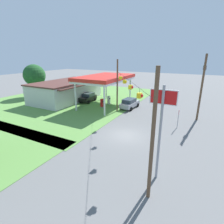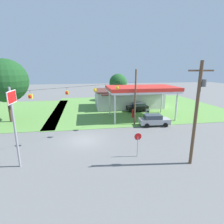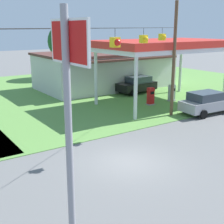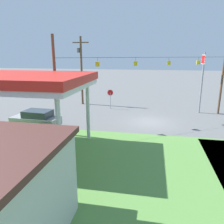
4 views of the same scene
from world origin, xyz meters
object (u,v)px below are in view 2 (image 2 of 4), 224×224
gas_station_store (128,98)px  stop_sign_roadside (138,139)px  gas_station_canopy (142,89)px  stop_sign_overhead (13,114)px  fuel_pump_near (134,114)px  tree_behind_station (118,83)px  car_at_pumps_rear (138,107)px  utility_pole_main (197,109)px  fuel_pump_far (147,113)px  car_at_pumps_front (154,120)px  tree_west_verge (6,81)px

gas_station_store → stop_sign_roadside: size_ratio=5.84×
gas_station_store → stop_sign_roadside: 23.13m
gas_station_canopy → stop_sign_overhead: 20.56m
fuel_pump_near → tree_behind_station: bearing=87.5°
car_at_pumps_rear → utility_pole_main: size_ratio=0.47×
gas_station_canopy → stop_sign_roadside: 14.54m
fuel_pump_near → tree_behind_station: size_ratio=0.22×
fuel_pump_far → stop_sign_overhead: bearing=-141.5°
fuel_pump_near → stop_sign_overhead: bearing=-136.9°
car_at_pumps_front → gas_station_canopy: bearing=100.4°
gas_station_store → fuel_pump_near: 9.43m
stop_sign_roadside → tree_behind_station: tree_behind_station is taller
fuel_pump_near → car_at_pumps_front: car_at_pumps_front is taller
car_at_pumps_rear → gas_station_store: bearing=-84.5°
gas_station_canopy → stop_sign_roadside: (-4.80, -13.35, -3.18)m
tree_west_verge → tree_behind_station: bearing=38.5°
utility_pole_main → fuel_pump_far: bearing=84.0°
gas_station_store → car_at_pumps_rear: 4.88m
car_at_pumps_rear → tree_west_verge: bearing=4.5°
fuel_pump_far → utility_pole_main: utility_pole_main is taller
gas_station_canopy → gas_station_store: gas_station_canopy is taller
fuel_pump_near → stop_sign_roadside: (-3.54, -13.35, 1.09)m
tree_west_verge → stop_sign_roadside: bearing=-40.7°
gas_station_store → car_at_pumps_rear: size_ratio=3.42×
fuel_pump_far → stop_sign_roadside: (-6.06, -13.35, 1.09)m
fuel_pump_far → tree_west_verge: 23.58m
gas_station_store → stop_sign_roadside: (-4.88, -22.60, -0.15)m
fuel_pump_near → stop_sign_overhead: size_ratio=0.22×
fuel_pump_far → tree_west_verge: size_ratio=0.15×
gas_station_canopy → stop_sign_overhead: stop_sign_overhead is taller
gas_station_canopy → tree_behind_station: size_ratio=1.64×
stop_sign_overhead → tree_west_verge: size_ratio=0.71×
fuel_pump_near → tree_behind_station: tree_behind_station is taller
stop_sign_roadside → gas_station_store: bearing=-102.2°
gas_station_store → utility_pole_main: 24.86m
gas_station_store → car_at_pumps_rear: gas_station_store is taller
fuel_pump_far → stop_sign_overhead: stop_sign_overhead is taller
gas_station_canopy → stop_sign_overhead: size_ratio=1.65×
stop_sign_roadside → fuel_pump_far: bearing=-114.4°
fuel_pump_far → car_at_pumps_rear: bearing=94.6°
fuel_pump_near → tree_behind_station: (0.78, 17.80, 3.99)m
tree_behind_station → tree_west_verge: size_ratio=0.71×
tree_behind_station → gas_station_canopy: bearing=-88.4°
car_at_pumps_front → car_at_pumps_rear: car_at_pumps_rear is taller
fuel_pump_far → tree_behind_station: bearing=95.6°
fuel_pump_far → stop_sign_roadside: stop_sign_roadside is taller
gas_station_store → fuel_pump_far: 9.41m
car_at_pumps_rear → stop_sign_overhead: bearing=43.1°
gas_station_canopy → utility_pole_main: 15.41m
fuel_pump_far → gas_station_store: bearing=97.3°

